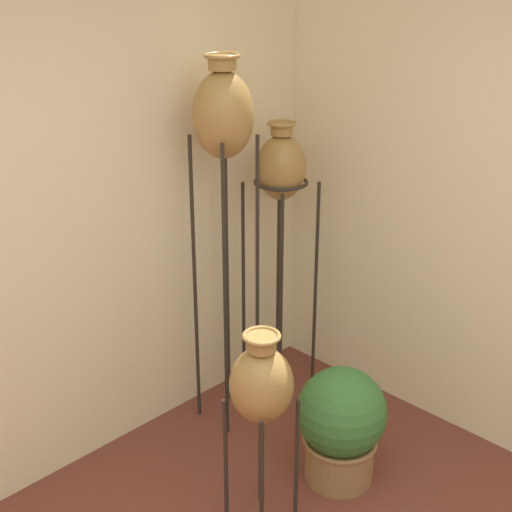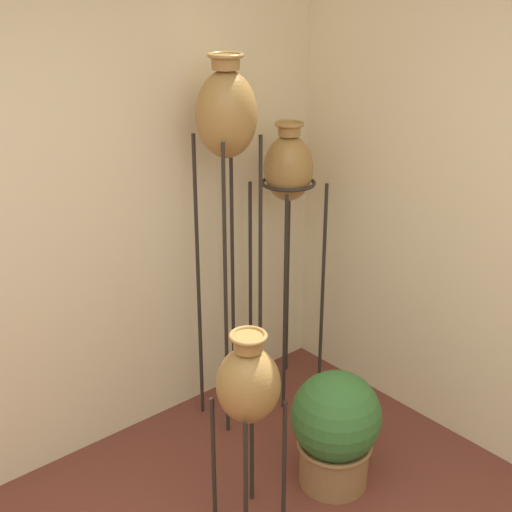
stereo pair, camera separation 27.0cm
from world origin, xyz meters
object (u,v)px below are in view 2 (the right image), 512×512
potted_plant (336,428)px  vase_stand_medium (288,176)px  vase_stand_tall (227,124)px  vase_stand_short (248,386)px

potted_plant → vase_stand_medium: bearing=63.2°
vase_stand_tall → vase_stand_medium: 0.54m
vase_stand_tall → vase_stand_short: (-0.48, -0.73, -0.94)m
vase_stand_short → vase_stand_medium: bearing=38.9°
vase_stand_tall → vase_stand_short: bearing=-123.4°
vase_stand_medium → vase_stand_tall: bearing=179.3°
vase_stand_tall → potted_plant: 1.57m
vase_stand_short → potted_plant: (0.50, -0.06, -0.42)m
vase_stand_short → potted_plant: size_ratio=1.63×
vase_stand_medium → potted_plant: size_ratio=2.67×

